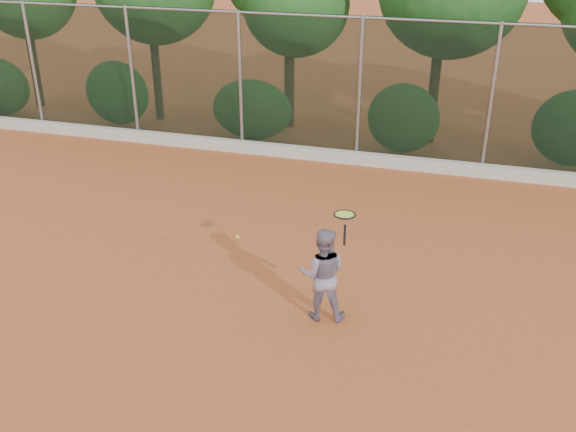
# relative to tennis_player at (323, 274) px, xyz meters

# --- Properties ---
(ground) EXTENTS (80.00, 80.00, 0.00)m
(ground) POSITION_rel_tennis_player_xyz_m (-0.76, -0.23, -0.74)
(ground) COLOR #A74F27
(ground) RESTS_ON ground
(concrete_curb) EXTENTS (24.00, 0.20, 0.30)m
(concrete_curb) POSITION_rel_tennis_player_xyz_m (-0.76, 6.59, -0.59)
(concrete_curb) COLOR beige
(concrete_curb) RESTS_ON ground
(tennis_player) EXTENTS (0.81, 0.69, 1.49)m
(tennis_player) POSITION_rel_tennis_player_xyz_m (0.00, 0.00, 0.00)
(tennis_player) COLOR gray
(tennis_player) RESTS_ON ground
(chainlink_fence) EXTENTS (24.09, 0.09, 3.50)m
(chainlink_fence) POSITION_rel_tennis_player_xyz_m (-0.76, 6.77, 1.11)
(chainlink_fence) COLOR black
(chainlink_fence) RESTS_ON ground
(tennis_racket) EXTENTS (0.42, 0.42, 0.53)m
(tennis_racket) POSITION_rel_tennis_player_xyz_m (0.31, -0.08, 1.03)
(tennis_racket) COLOR black
(tennis_racket) RESTS_ON ground
(tennis_ball_in_flight) EXTENTS (0.06, 0.06, 0.06)m
(tennis_ball_in_flight) POSITION_rel_tennis_player_xyz_m (-1.26, -0.19, 0.53)
(tennis_ball_in_flight) COLOR gold
(tennis_ball_in_flight) RESTS_ON ground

